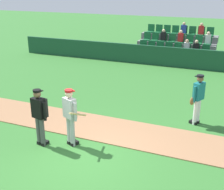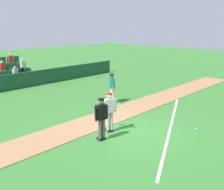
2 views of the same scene
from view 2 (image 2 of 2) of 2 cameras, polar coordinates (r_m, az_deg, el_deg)
ground_plane at (r=11.56m, az=3.40°, el=-7.88°), size 80.00×80.00×0.00m
infield_dirt_path at (r=12.73m, az=-3.00°, el=-5.57°), size 28.00×1.82×0.03m
foul_line_chalk at (r=13.60m, az=13.25°, el=-4.64°), size 10.81×5.40×0.01m
dugout_fence at (r=19.83m, az=-21.20°, el=2.66°), size 20.00×0.16×1.15m
stadium_bleachers at (r=21.51m, az=-23.35°, el=3.50°), size 5.00×2.95×2.30m
batter_grey_jersey at (r=11.11m, az=-0.49°, el=-3.47°), size 0.61×0.80×1.76m
umpire_home_plate at (r=10.32m, az=-2.37°, el=-4.78°), size 0.58×0.36×1.76m
runner_teal_jersey at (r=15.30m, az=-0.01°, el=1.72°), size 0.45×0.61×1.76m
baseball at (r=12.26m, az=17.90°, el=-7.06°), size 0.07×0.07×0.07m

